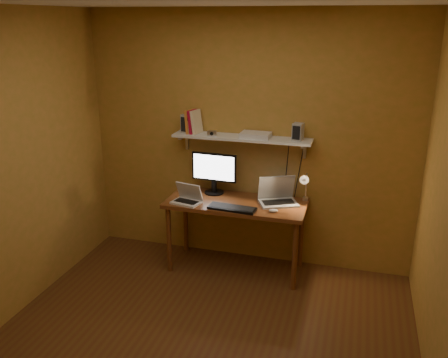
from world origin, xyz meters
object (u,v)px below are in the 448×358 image
(keyboard, at_px, (232,208))
(speaker_left, at_px, (188,124))
(desk_lamp, at_px, (305,184))
(router, at_px, (256,135))
(mouse, at_px, (273,211))
(monitor, at_px, (214,171))
(wall_shelf, at_px, (242,138))
(laptop, at_px, (277,196))
(speaker_right, at_px, (298,132))
(desk, at_px, (236,210))
(shelf_camera, at_px, (212,133))
(netbook, at_px, (188,197))

(keyboard, height_order, speaker_left, speaker_left)
(desk_lamp, distance_m, router, 0.68)
(mouse, distance_m, router, 0.78)
(monitor, relative_size, keyboard, 1.03)
(wall_shelf, xyz_separation_m, keyboard, (0.02, -0.40, -0.60))
(mouse, height_order, router, router)
(laptop, distance_m, speaker_right, 0.66)
(wall_shelf, distance_m, keyboard, 0.72)
(speaker_right, height_order, router, speaker_right)
(router, bearing_deg, desk, -125.95)
(desk, xyz_separation_m, laptop, (0.40, 0.09, 0.16))
(desk, distance_m, router, 0.77)
(router, bearing_deg, speaker_left, -179.98)
(desk, xyz_separation_m, shelf_camera, (-0.29, 0.13, 0.74))
(keyboard, bearing_deg, mouse, 10.64)
(keyboard, bearing_deg, router, 76.68)
(wall_shelf, xyz_separation_m, speaker_left, (-0.57, 0.00, 0.11))
(desk_lamp, bearing_deg, shelf_camera, 179.72)
(netbook, xyz_separation_m, keyboard, (0.47, -0.05, -0.04))
(desk, distance_m, desk_lamp, 0.73)
(laptop, xyz_separation_m, speaker_right, (0.16, 0.10, 0.64))
(wall_shelf, relative_size, speaker_left, 7.29)
(monitor, distance_m, speaker_right, 0.96)
(monitor, xyz_separation_m, mouse, (0.69, -0.34, -0.23))
(netbook, distance_m, desk_lamp, 1.16)
(desk, xyz_separation_m, keyboard, (0.02, -0.21, 0.10))
(laptop, xyz_separation_m, desk_lamp, (0.26, 0.03, 0.14))
(wall_shelf, xyz_separation_m, mouse, (0.41, -0.36, -0.59))
(monitor, xyz_separation_m, desk_lamp, (0.95, -0.05, -0.03))
(keyboard, distance_m, desk_lamp, 0.75)
(netbook, bearing_deg, desk_lamp, 26.33)
(monitor, distance_m, netbook, 0.42)
(keyboard, bearing_deg, netbook, 177.69)
(desk_lamp, distance_m, speaker_left, 1.33)
(router, bearing_deg, netbook, -149.72)
(netbook, bearing_deg, router, 42.54)
(desk_lamp, xyz_separation_m, shelf_camera, (-0.95, 0.00, 0.44))
(keyboard, bearing_deg, speaker_left, 149.53)
(laptop, relative_size, desk_lamp, 1.17)
(wall_shelf, distance_m, speaker_right, 0.57)
(desk, distance_m, wall_shelf, 0.72)
(shelf_camera, xyz_separation_m, router, (0.43, 0.07, -0.00))
(laptop, relative_size, router, 1.50)
(monitor, height_order, router, router)
(keyboard, relative_size, speaker_right, 2.76)
(laptop, bearing_deg, mouse, -113.06)
(keyboard, relative_size, router, 1.58)
(desk_lamp, bearing_deg, keyboard, -152.63)
(shelf_camera, bearing_deg, mouse, -22.78)
(speaker_right, bearing_deg, desk, -148.40)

